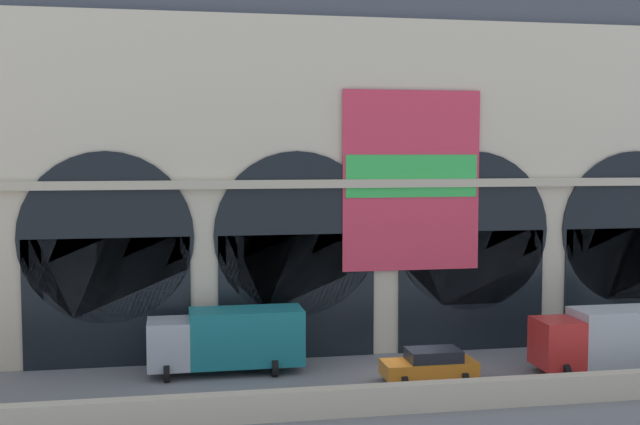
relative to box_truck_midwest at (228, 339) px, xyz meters
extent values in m
plane|color=slate|center=(8.55, -2.71, -1.70)|extent=(200.00, 200.00, 0.00)
cube|color=beige|center=(8.55, -7.24, -1.11)|extent=(90.00, 0.70, 1.18)
cube|color=beige|center=(8.55, 4.94, 7.17)|extent=(49.79, 5.30, 17.74)
cube|color=black|center=(-5.81, 2.24, 1.55)|extent=(8.19, 0.20, 6.51)
cylinder|color=black|center=(-5.81, 2.24, 4.81)|extent=(8.62, 0.20, 8.62)
cube|color=black|center=(3.76, 2.24, 1.55)|extent=(8.19, 0.20, 6.51)
cylinder|color=black|center=(3.76, 2.24, 4.81)|extent=(8.62, 0.20, 8.62)
cube|color=black|center=(13.34, 2.24, 1.55)|extent=(8.19, 0.20, 6.51)
cylinder|color=black|center=(13.34, 2.24, 4.81)|extent=(8.62, 0.20, 8.62)
cube|color=black|center=(22.91, 2.24, 1.55)|extent=(8.19, 0.20, 6.51)
cylinder|color=black|center=(22.91, 2.24, 4.81)|extent=(8.62, 0.20, 8.62)
cube|color=#D8334C|center=(9.88, 2.12, 7.55)|extent=(7.47, 0.12, 9.51)
cube|color=green|center=(9.88, 2.04, 7.80)|extent=(7.17, 0.04, 2.24)
cube|color=#C0B49A|center=(8.55, 2.14, 7.43)|extent=(49.79, 0.50, 0.44)
cube|color=#ADB2B7|center=(-2.86, 0.00, -0.13)|extent=(2.00, 2.30, 2.30)
cube|color=#19727A|center=(0.89, 0.00, 0.07)|extent=(5.50, 2.30, 2.70)
cylinder|color=black|center=(-2.96, -1.04, -1.28)|extent=(0.28, 0.84, 0.84)
cylinder|color=black|center=(-2.96, 1.03, -1.28)|extent=(0.28, 0.84, 0.84)
cylinder|color=black|center=(2.14, -1.04, -1.28)|extent=(0.28, 0.84, 0.84)
cylinder|color=black|center=(2.14, 1.03, -1.28)|extent=(0.28, 0.84, 0.84)
cube|color=orange|center=(9.14, -3.25, -1.05)|extent=(4.40, 1.80, 0.70)
cube|color=black|center=(9.36, -3.25, -0.43)|extent=(2.46, 1.62, 0.55)
cylinder|color=black|center=(7.69, -4.06, -1.40)|extent=(0.28, 0.60, 0.60)
cylinder|color=black|center=(7.69, -2.44, -1.40)|extent=(0.28, 0.60, 0.60)
cylinder|color=black|center=(10.60, -4.06, -1.40)|extent=(0.28, 0.60, 0.60)
cylinder|color=black|center=(10.60, -2.44, -1.40)|extent=(0.28, 0.60, 0.60)
cube|color=red|center=(15.59, -3.26, -0.13)|extent=(2.00, 2.30, 2.30)
cube|color=#ADB2B7|center=(19.34, -3.26, 0.07)|extent=(5.50, 2.30, 2.70)
cylinder|color=black|center=(15.49, -4.30, -1.28)|extent=(0.28, 0.84, 0.84)
cylinder|color=black|center=(15.49, -2.23, -1.28)|extent=(0.28, 0.84, 0.84)
cylinder|color=black|center=(20.59, -2.23, -1.28)|extent=(0.28, 0.84, 0.84)
camera|label=1|loc=(-2.66, -38.51, 9.05)|focal=44.93mm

